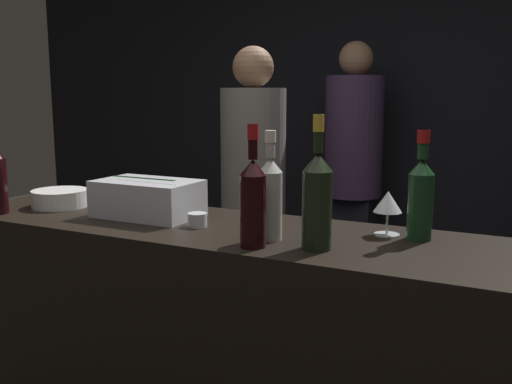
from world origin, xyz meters
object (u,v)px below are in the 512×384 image
Objects in this scene: red_wine_bottle_burgundy at (421,194)px; red_wine_bottle_tall at (253,199)px; white_wine_bottle at (270,195)px; person_grey_polo at (253,193)px; wine_glass at (388,203)px; champagne_bottle at (317,198)px; ice_bin_with_bottles at (147,197)px; candle_votive at (197,220)px; bowl_white at (60,198)px; person_blond_tee at (353,169)px.

red_wine_bottle_burgundy is 0.93× the size of red_wine_bottle_tall.
red_wine_bottle_burgundy is at bearing 26.89° from white_wine_bottle.
white_wine_bottle is at bearing -122.89° from person_grey_polo.
red_wine_bottle_burgundy is (0.10, -0.01, 0.04)m from wine_glass.
red_wine_bottle_tall is at bearing -134.84° from wine_glass.
person_grey_polo reaches higher than champagne_bottle.
ice_bin_with_bottles is 0.21× the size of person_grey_polo.
candle_votive is 0.04× the size of person_grey_polo.
white_wine_bottle is (0.53, -0.11, 0.07)m from ice_bin_with_bottles.
bowl_white is at bearing -178.83° from ice_bin_with_bottles.
bowl_white is at bearing 173.07° from champagne_bottle.
bowl_white is 1.12m from champagne_bottle.
white_wine_bottle is 2.02m from person_blond_tee.
champagne_bottle is 0.17m from white_wine_bottle.
wine_glass is 0.11m from red_wine_bottle_burgundy.
candle_votive is at bearing -167.13° from red_wine_bottle_burgundy.
person_grey_polo is at bearing 138.03° from red_wine_bottle_burgundy.
ice_bin_with_bottles is 0.96× the size of champagne_bottle.
red_wine_bottle_tall reaches higher than wine_glass.
candle_votive is at bearing -4.43° from bowl_white.
person_blond_tee is 0.90m from person_grey_polo.
person_grey_polo is at bearing 46.51° from person_blond_tee.
person_blond_tee is (-0.52, 2.02, -0.18)m from champagne_bottle.
champagne_bottle is at bearing 78.41° from person_blond_tee.
red_wine_bottle_tall is (-0.31, -0.31, 0.04)m from wine_glass.
ice_bin_with_bottles is at bearing -174.07° from red_wine_bottle_burgundy.
ice_bin_with_bottles is 0.20× the size of person_blond_tee.
white_wine_bottle is (0.29, -0.05, 0.11)m from candle_votive.
bowl_white is 0.65× the size of red_wine_bottle_burgundy.
red_wine_bottle_burgundy is (1.34, 0.10, 0.10)m from bowl_white.
white_wine_bottle reaches higher than wine_glass.
person_grey_polo reaches higher than bowl_white.
bowl_white is at bearing 168.31° from red_wine_bottle_tall.
champagne_bottle is (-0.14, -0.25, 0.05)m from wine_glass.
wine_glass is at bearing 5.26° from bowl_white.
champagne_bottle reaches higher than red_wine_bottle_tall.
red_wine_bottle_burgundy reaches higher than ice_bin_with_bottles.
person_blond_tee reaches higher than bowl_white.
person_blond_tee reaches higher than white_wine_bottle.
champagne_bottle reaches higher than candle_votive.
red_wine_bottle_burgundy is 0.19× the size of person_grey_polo.
white_wine_bottle is (-0.30, -0.21, 0.04)m from wine_glass.
wine_glass is at bearing 174.45° from red_wine_bottle_burgundy.
candle_votive is 0.47m from champagne_bottle.
person_grey_polo is (-0.10, 1.02, -0.15)m from ice_bin_with_bottles.
bowl_white is at bearing -169.25° from person_grey_polo.
bowl_white is at bearing 174.15° from white_wine_bottle.
champagne_bottle reaches higher than white_wine_bottle.
bowl_white is 0.96m from white_wine_bottle.
champagne_bottle is (0.45, -0.08, 0.12)m from candle_votive.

